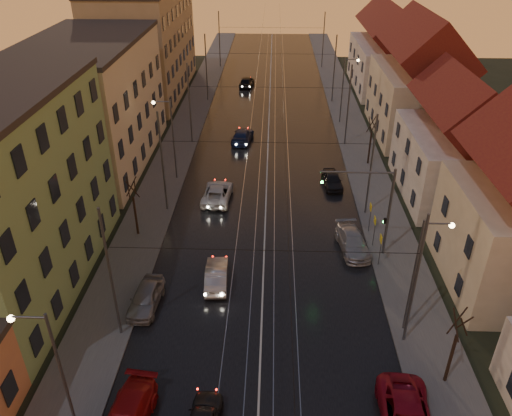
# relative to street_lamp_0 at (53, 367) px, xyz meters

# --- Properties ---
(road) EXTENTS (16.00, 120.00, 0.04)m
(road) POSITION_rel_street_lamp_0_xyz_m (9.10, 38.00, -4.87)
(road) COLOR black
(road) RESTS_ON ground
(sidewalk_left) EXTENTS (4.00, 120.00, 0.15)m
(sidewalk_left) POSITION_rel_street_lamp_0_xyz_m (-0.90, 38.00, -4.81)
(sidewalk_left) COLOR #4C4C4C
(sidewalk_left) RESTS_ON ground
(sidewalk_right) EXTENTS (4.00, 120.00, 0.15)m
(sidewalk_right) POSITION_rel_street_lamp_0_xyz_m (19.10, 38.00, -4.81)
(sidewalk_right) COLOR #4C4C4C
(sidewalk_right) RESTS_ON ground
(tram_rail_0) EXTENTS (0.06, 120.00, 0.03)m
(tram_rail_0) POSITION_rel_street_lamp_0_xyz_m (6.90, 38.00, -4.83)
(tram_rail_0) COLOR gray
(tram_rail_0) RESTS_ON road
(tram_rail_1) EXTENTS (0.06, 120.00, 0.03)m
(tram_rail_1) POSITION_rel_street_lamp_0_xyz_m (8.33, 38.00, -4.83)
(tram_rail_1) COLOR gray
(tram_rail_1) RESTS_ON road
(tram_rail_2) EXTENTS (0.06, 120.00, 0.03)m
(tram_rail_2) POSITION_rel_street_lamp_0_xyz_m (9.87, 38.00, -4.83)
(tram_rail_2) COLOR gray
(tram_rail_2) RESTS_ON road
(tram_rail_3) EXTENTS (0.06, 120.00, 0.03)m
(tram_rail_3) POSITION_rel_street_lamp_0_xyz_m (11.30, 38.00, -4.83)
(tram_rail_3) COLOR gray
(tram_rail_3) RESTS_ON road
(apartment_left_2) EXTENTS (10.00, 20.00, 12.00)m
(apartment_left_2) POSITION_rel_street_lamp_0_xyz_m (-8.40, 32.00, 1.11)
(apartment_left_2) COLOR beige
(apartment_left_2) RESTS_ON ground
(apartment_left_3) EXTENTS (10.00, 24.00, 14.00)m
(apartment_left_3) POSITION_rel_street_lamp_0_xyz_m (-8.40, 56.00, 2.11)
(apartment_left_3) COLOR #8F7E5C
(apartment_left_3) RESTS_ON ground
(house_right_2) EXTENTS (9.18, 12.24, 9.20)m
(house_right_2) POSITION_rel_street_lamp_0_xyz_m (26.10, 26.00, -0.24)
(house_right_2) COLOR #B9B3AB
(house_right_2) RESTS_ON ground
(house_right_3) EXTENTS (9.18, 14.28, 11.50)m
(house_right_3) POSITION_rel_street_lamp_0_xyz_m (26.10, 41.00, 0.92)
(house_right_3) COLOR #C2B495
(house_right_3) RESTS_ON ground
(house_right_4) EXTENTS (9.18, 16.32, 10.00)m
(house_right_4) POSITION_rel_street_lamp_0_xyz_m (26.10, 59.00, 0.16)
(house_right_4) COLOR #B9B3AB
(house_right_4) RESTS_ON ground
(catenary_pole_l_1) EXTENTS (0.16, 0.16, 9.00)m
(catenary_pole_l_1) POSITION_rel_street_lamp_0_xyz_m (0.50, 7.00, -0.39)
(catenary_pole_l_1) COLOR #595B60
(catenary_pole_l_1) RESTS_ON ground
(catenary_pole_r_1) EXTENTS (0.16, 0.16, 9.00)m
(catenary_pole_r_1) POSITION_rel_street_lamp_0_xyz_m (17.70, 7.00, -0.39)
(catenary_pole_r_1) COLOR #595B60
(catenary_pole_r_1) RESTS_ON ground
(catenary_pole_l_2) EXTENTS (0.16, 0.16, 9.00)m
(catenary_pole_l_2) POSITION_rel_street_lamp_0_xyz_m (0.50, 22.00, -0.39)
(catenary_pole_l_2) COLOR #595B60
(catenary_pole_l_2) RESTS_ON ground
(catenary_pole_r_2) EXTENTS (0.16, 0.16, 9.00)m
(catenary_pole_r_2) POSITION_rel_street_lamp_0_xyz_m (17.70, 22.00, -0.39)
(catenary_pole_r_2) COLOR #595B60
(catenary_pole_r_2) RESTS_ON ground
(catenary_pole_l_3) EXTENTS (0.16, 0.16, 9.00)m
(catenary_pole_l_3) POSITION_rel_street_lamp_0_xyz_m (0.50, 37.00, -0.39)
(catenary_pole_l_3) COLOR #595B60
(catenary_pole_l_3) RESTS_ON ground
(catenary_pole_r_3) EXTENTS (0.16, 0.16, 9.00)m
(catenary_pole_r_3) POSITION_rel_street_lamp_0_xyz_m (17.70, 37.00, -0.39)
(catenary_pole_r_3) COLOR #595B60
(catenary_pole_r_3) RESTS_ON ground
(catenary_pole_l_4) EXTENTS (0.16, 0.16, 9.00)m
(catenary_pole_l_4) POSITION_rel_street_lamp_0_xyz_m (0.50, 52.00, -0.39)
(catenary_pole_l_4) COLOR #595B60
(catenary_pole_l_4) RESTS_ON ground
(catenary_pole_r_4) EXTENTS (0.16, 0.16, 9.00)m
(catenary_pole_r_4) POSITION_rel_street_lamp_0_xyz_m (17.70, 52.00, -0.39)
(catenary_pole_r_4) COLOR #595B60
(catenary_pole_r_4) RESTS_ON ground
(catenary_pole_l_5) EXTENTS (0.16, 0.16, 9.00)m
(catenary_pole_l_5) POSITION_rel_street_lamp_0_xyz_m (0.50, 70.00, -0.39)
(catenary_pole_l_5) COLOR #595B60
(catenary_pole_l_5) RESTS_ON ground
(catenary_pole_r_5) EXTENTS (0.16, 0.16, 9.00)m
(catenary_pole_r_5) POSITION_rel_street_lamp_0_xyz_m (17.70, 70.00, -0.39)
(catenary_pole_r_5) COLOR #595B60
(catenary_pole_r_5) RESTS_ON ground
(street_lamp_0) EXTENTS (1.75, 0.32, 8.00)m
(street_lamp_0) POSITION_rel_street_lamp_0_xyz_m (0.00, 0.00, 0.00)
(street_lamp_0) COLOR #595B60
(street_lamp_0) RESTS_ON ground
(street_lamp_1) EXTENTS (1.75, 0.32, 8.00)m
(street_lamp_1) POSITION_rel_street_lamp_0_xyz_m (18.21, 8.00, 0.00)
(street_lamp_1) COLOR #595B60
(street_lamp_1) RESTS_ON ground
(street_lamp_2) EXTENTS (1.75, 0.32, 8.00)m
(street_lamp_2) POSITION_rel_street_lamp_0_xyz_m (0.00, 28.00, 0.00)
(street_lamp_2) COLOR #595B60
(street_lamp_2) RESTS_ON ground
(street_lamp_3) EXTENTS (1.75, 0.32, 8.00)m
(street_lamp_3) POSITION_rel_street_lamp_0_xyz_m (18.21, 44.00, 0.00)
(street_lamp_3) COLOR #595B60
(street_lamp_3) RESTS_ON ground
(traffic_light_mast) EXTENTS (5.30, 0.32, 7.20)m
(traffic_light_mast) POSITION_rel_street_lamp_0_xyz_m (17.10, 16.00, -0.29)
(traffic_light_mast) COLOR #595B60
(traffic_light_mast) RESTS_ON ground
(bare_tree_0) EXTENTS (1.09, 1.09, 5.11)m
(bare_tree_0) POSITION_rel_street_lamp_0_xyz_m (-1.09, 18.00, -2.40)
(bare_tree_0) COLOR black
(bare_tree_0) RESTS_ON ground
(bare_tree_1) EXTENTS (1.09, 1.09, 5.11)m
(bare_tree_1) POSITION_rel_street_lamp_0_xyz_m (19.31, 4.00, -2.40)
(bare_tree_1) COLOR black
(bare_tree_1) RESTS_ON ground
(bare_tree_2) EXTENTS (1.09, 1.09, 5.11)m
(bare_tree_2) POSITION_rel_street_lamp_0_xyz_m (19.51, 32.00, -2.40)
(bare_tree_2) COLOR black
(bare_tree_2) RESTS_ON ground
(driving_car_1) EXTENTS (1.74, 4.36, 1.41)m
(driving_car_1) POSITION_rel_street_lamp_0_xyz_m (5.87, 12.15, -4.18)
(driving_car_1) COLOR #ABACB1
(driving_car_1) RESTS_ON ground
(driving_car_2) EXTENTS (2.65, 5.28, 1.43)m
(driving_car_2) POSITION_rel_street_lamp_0_xyz_m (4.72, 24.00, -4.17)
(driving_car_2) COLOR silver
(driving_car_2) RESTS_ON ground
(driving_car_3) EXTENTS (2.58, 5.14, 1.43)m
(driving_car_3) POSITION_rel_street_lamp_0_xyz_m (6.17, 37.54, -4.17)
(driving_car_3) COLOR #172246
(driving_car_3) RESTS_ON ground
(driving_car_4) EXTENTS (2.36, 4.73, 1.55)m
(driving_car_4) POSITION_rel_street_lamp_0_xyz_m (5.57, 58.77, -4.11)
(driving_car_4) COLOR black
(driving_car_4) RESTS_ON ground
(parked_left_3) EXTENTS (2.01, 4.40, 1.46)m
(parked_left_3) POSITION_rel_street_lamp_0_xyz_m (1.50, 9.61, -4.15)
(parked_left_3) COLOR gray
(parked_left_3) RESTS_ON ground
(parked_right_1) EXTENTS (2.59, 5.05, 1.40)m
(parked_right_1) POSITION_rel_street_lamp_0_xyz_m (15.87, 16.55, -4.18)
(parked_right_1) COLOR #A1A1A6
(parked_right_1) RESTS_ON ground
(parked_right_2) EXTENTS (1.96, 4.18, 1.38)m
(parked_right_2) POSITION_rel_street_lamp_0_xyz_m (15.30, 26.98, -4.19)
(parked_right_2) COLOR black
(parked_right_2) RESTS_ON ground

